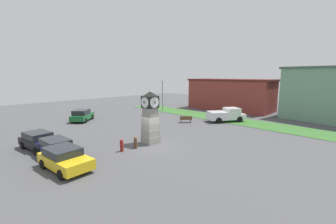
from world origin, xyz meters
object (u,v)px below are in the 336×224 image
clock_tower (150,118)px  pickup_truck (226,115)px  bollard_near_tower (135,143)px  car_near_tower (57,149)px  car_silver_hatch (82,115)px  street_lamp_near_road (162,93)px  car_by_building (65,158)px  pedestrian_near_bench (152,109)px  bollard_mid_row (122,145)px  car_navy_sedan (39,141)px  bench (186,119)px

clock_tower → pickup_truck: 13.68m
bollard_near_tower → car_near_tower: 6.07m
clock_tower → car_silver_hatch: size_ratio=1.15×
car_silver_hatch → street_lamp_near_road: bearing=86.0°
car_near_tower → car_by_building: car_near_tower is taller
bollard_near_tower → pedestrian_near_bench: bearing=135.3°
bollard_mid_row → car_navy_sedan: car_navy_sedan is taller
car_near_tower → pickup_truck: pickup_truck is taller
car_by_building → car_silver_hatch: bearing=153.0°
clock_tower → pickup_truck: size_ratio=0.90×
bollard_mid_row → car_near_tower: 4.83m
car_near_tower → car_silver_hatch: bearing=149.7°
bollard_near_tower → bench: 11.76m
car_silver_hatch → bench: size_ratio=2.68×
car_near_tower → car_by_building: (2.45, -0.32, -0.00)m
bollard_near_tower → pickup_truck: size_ratio=0.19×
bollard_mid_row → car_silver_hatch: (-14.41, 2.85, 0.29)m
street_lamp_near_road → pickup_truck: bearing=-0.5°
clock_tower → car_near_tower: 7.98m
bench → bollard_near_tower: bearing=-70.1°
clock_tower → car_navy_sedan: 9.69m
car_by_building → pickup_truck: bearing=92.5°
car_silver_hatch → pedestrian_near_bench: 10.38m
clock_tower → car_by_building: bearing=-86.2°
bollard_near_tower → car_by_building: bearing=-87.9°
bollard_near_tower → pedestrian_near_bench: size_ratio=0.64×
car_navy_sedan → pedestrian_near_bench: 18.57m
bench → street_lamp_near_road: bearing=154.4°
clock_tower → pedestrian_near_bench: clock_tower is taller
car_navy_sedan → car_by_building: bearing=0.6°
pickup_truck → bollard_near_tower: bearing=-87.3°
bollard_near_tower → car_navy_sedan: bearing=-132.9°
pedestrian_near_bench → street_lamp_near_road: 5.07m
clock_tower → pickup_truck: (-0.42, 13.60, -1.43)m
bollard_mid_row → car_by_building: car_by_building is taller
bollard_near_tower → pedestrian_near_bench: pedestrian_near_bench is taller
car_by_building → pedestrian_near_bench: 21.14m
car_navy_sedan → bench: 17.15m
car_by_building → pickup_truck: pickup_truck is taller
car_navy_sedan → street_lamp_near_road: street_lamp_near_road is taller
car_near_tower → clock_tower: bearing=75.7°
car_near_tower → bench: car_near_tower is taller
bollard_near_tower → car_near_tower: (-2.23, -5.64, 0.24)m
clock_tower → bench: size_ratio=3.09×
street_lamp_near_road → bollard_mid_row: bearing=-51.6°
bollard_near_tower → bench: size_ratio=0.65×
car_near_tower → pickup_truck: size_ratio=0.84×
car_by_building → bench: 17.53m
car_silver_hatch → bollard_mid_row: bearing=-11.2°
clock_tower → street_lamp_near_road: (-13.29, 13.71, 0.76)m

